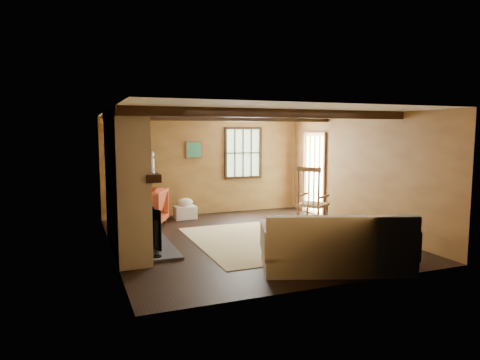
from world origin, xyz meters
name	(u,v)px	position (x,y,z in m)	size (l,w,h in m)	color
ground	(248,239)	(0.00, 0.00, 0.00)	(5.50, 5.50, 0.00)	black
room_envelope	(253,153)	(0.22, 0.26, 1.63)	(5.02, 5.52, 2.44)	#A3743A
fireplace	(127,187)	(-2.23, 0.00, 1.10)	(1.02, 2.30, 2.40)	#9E4F3D
rug	(262,240)	(0.20, -0.20, 0.00)	(2.50, 3.00, 0.01)	tan
rocking_chair	(312,203)	(1.56, 0.28, 0.56)	(1.08, 0.96, 1.33)	tan
sofa	(337,249)	(0.50, -2.20, 0.31)	(2.37, 1.65, 0.88)	white
firewood_pile	(133,216)	(-1.82, 2.44, 0.12)	(0.65, 0.12, 0.24)	brown
laundry_basket	(185,212)	(-0.65, 2.30, 0.15)	(0.50, 0.38, 0.30)	white
basket_pillow	(185,202)	(-0.65, 2.30, 0.39)	(0.37, 0.30, 0.19)	white
armchair	(144,207)	(-1.66, 1.91, 0.41)	(0.87, 0.89, 0.81)	#BF6026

